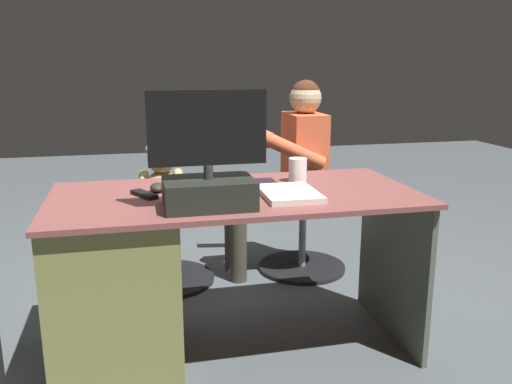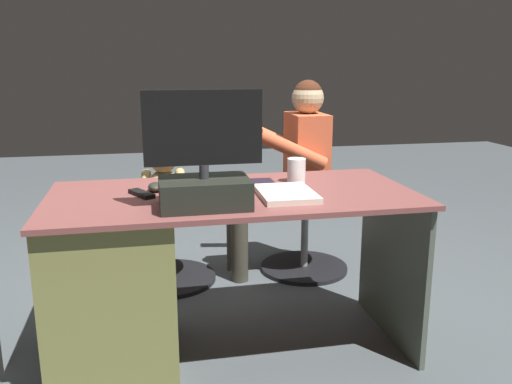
% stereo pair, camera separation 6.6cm
% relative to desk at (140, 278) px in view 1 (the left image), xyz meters
% --- Properties ---
extents(ground_plane, '(10.00, 10.00, 0.00)m').
position_rel_desk_xyz_m(ground_plane, '(-0.41, -0.44, -0.38)').
color(ground_plane, '#4B5255').
extents(desk, '(1.52, 0.74, 0.72)m').
position_rel_desk_xyz_m(desk, '(0.00, 0.00, 0.00)').
color(desk, brown).
rests_on(desk, ground_plane).
extents(monitor, '(0.44, 0.24, 0.44)m').
position_rel_desk_xyz_m(monitor, '(-0.27, 0.19, 0.46)').
color(monitor, black).
rests_on(monitor, desk).
extents(keyboard, '(0.42, 0.14, 0.02)m').
position_rel_desk_xyz_m(keyboard, '(-0.40, -0.10, 0.35)').
color(keyboard, black).
rests_on(keyboard, desk).
extents(computer_mouse, '(0.06, 0.10, 0.04)m').
position_rel_desk_xyz_m(computer_mouse, '(-0.09, -0.10, 0.36)').
color(computer_mouse, '#272920').
rests_on(computer_mouse, desk).
extents(cup, '(0.08, 0.08, 0.11)m').
position_rel_desk_xyz_m(cup, '(-0.72, -0.14, 0.40)').
color(cup, white).
rests_on(cup, desk).
extents(tv_remote, '(0.11, 0.15, 0.02)m').
position_rel_desk_xyz_m(tv_remote, '(-0.04, -0.02, 0.35)').
color(tv_remote, black).
rests_on(tv_remote, desk).
extents(notebook_binder, '(0.22, 0.30, 0.02)m').
position_rel_desk_xyz_m(notebook_binder, '(-0.61, 0.11, 0.35)').
color(notebook_binder, beige).
rests_on(notebook_binder, desk).
extents(office_chair_teddy, '(0.56, 0.56, 0.46)m').
position_rel_desk_xyz_m(office_chair_teddy, '(-0.15, -0.85, -0.13)').
color(office_chair_teddy, black).
rests_on(office_chair_teddy, ground_plane).
extents(teddy_bear, '(0.25, 0.25, 0.35)m').
position_rel_desk_xyz_m(teddy_bear, '(-0.15, -0.86, 0.23)').
color(teddy_bear, tan).
rests_on(teddy_bear, office_chair_teddy).
extents(visitor_chair, '(0.53, 0.53, 0.46)m').
position_rel_desk_xyz_m(visitor_chair, '(-0.99, -0.85, -0.13)').
color(visitor_chair, black).
rests_on(visitor_chair, ground_plane).
extents(person, '(0.57, 0.47, 1.16)m').
position_rel_desk_xyz_m(person, '(-0.89, -0.85, 0.29)').
color(person, '#DA5D39').
rests_on(person, ground_plane).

